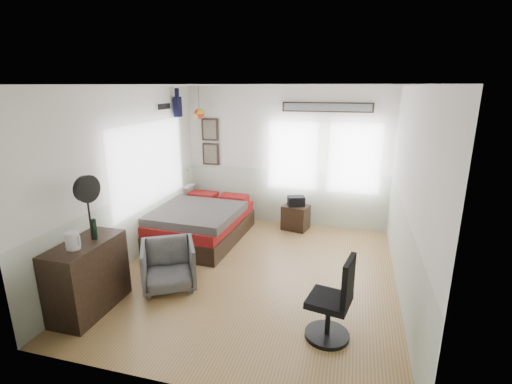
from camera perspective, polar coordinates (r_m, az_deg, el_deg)
ground_plane at (r=5.64m, az=-0.08°, el=-12.53°), size 4.00×4.50×0.01m
room_shell at (r=5.27m, az=-0.37°, el=4.20°), size 4.02×4.52×2.71m
wall_decor at (r=7.18m, az=-4.58°, el=11.22°), size 3.55×1.32×1.44m
bed at (r=6.79m, az=-8.47°, el=-4.72°), size 1.51×2.04×0.63m
dresser at (r=5.07m, az=-24.44°, el=-11.77°), size 0.48×1.00×0.90m
armchair at (r=5.31m, az=-13.30°, el=-10.90°), size 0.96×0.96×0.65m
nightstand at (r=7.25m, az=6.12°, el=-3.89°), size 0.55×0.48×0.47m
task_chair at (r=4.26m, az=11.87°, el=-16.83°), size 0.51×0.51×0.99m
kettle at (r=4.71m, az=-26.39°, el=-6.73°), size 0.18×0.15×0.21m
bottle at (r=4.91m, az=-23.63°, el=-5.23°), size 0.06×0.06×0.25m
stand_fan at (r=4.74m, az=-24.57°, el=0.28°), size 0.14×0.33×0.80m
black_bag at (r=7.14m, az=6.19°, el=-1.41°), size 0.37×0.30×0.19m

